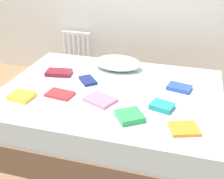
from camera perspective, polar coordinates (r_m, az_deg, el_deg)
The scene contains 13 objects.
ground_plane at distance 2.94m, azimuth -0.27°, elevation -8.78°, with size 8.00×8.00×0.00m, color #93704C.
bed at distance 2.80m, azimuth -0.29°, elevation -4.69°, with size 2.00×1.50×0.50m.
radiator at distance 4.02m, azimuth -6.72°, elevation 7.35°, with size 0.38×0.04×0.53m.
pillow at distance 3.09m, azimuth 1.10°, elevation 5.14°, with size 0.49×0.33×0.13m, color white.
textbook_teal at distance 2.41m, azimuth 9.60°, elevation -3.18°, with size 0.18×0.14×0.04m, color teal.
textbook_orange at distance 2.19m, azimuth 13.69°, elevation -7.36°, with size 0.21×0.17×0.03m, color orange.
textbook_red at distance 2.62m, azimuth -10.00°, elevation -0.89°, with size 0.23×0.15×0.02m, color red.
textbook_blue at distance 2.74m, azimuth 12.85°, elevation 0.35°, with size 0.21×0.14×0.04m, color #2847B7.
textbook_pink at distance 2.49m, azimuth -2.30°, elevation -1.97°, with size 0.24×0.19×0.03m, color pink.
textbook_navy at distance 2.83m, azimuth -4.68°, elevation 1.76°, with size 0.20×0.12×0.03m, color navy.
textbook_maroon at distance 3.01m, azimuth -10.19°, elevation 3.21°, with size 0.25×0.15×0.04m, color maroon.
textbook_yellow at distance 2.65m, azimuth -16.99°, elevation -1.24°, with size 0.19×0.17×0.04m, color yellow.
textbook_green at distance 2.26m, azimuth 3.43°, elevation -5.15°, with size 0.19×0.19×0.05m, color green.
Camera 1 is at (0.67, -2.28, 1.73)m, focal length 47.47 mm.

